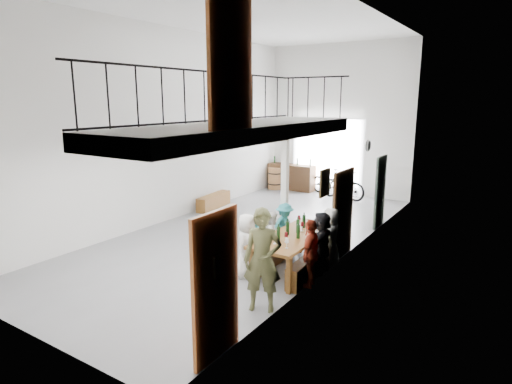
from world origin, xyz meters
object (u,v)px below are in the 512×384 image
Objects in this scene: bench_inner at (273,254)px; tasting_table at (296,238)px; bicycle_near at (329,182)px; host_standing at (262,260)px; oak_barrel at (275,178)px; serving_counter at (291,177)px; side_bench at (214,201)px.

tasting_table is at bearing -11.97° from bench_inner.
host_standing is at bearing -136.00° from bicycle_near.
host_standing is at bearing -80.01° from tasting_table.
bench_inner is 7.95m from oak_barrel.
tasting_table is 8.25m from serving_counter.
serving_counter is at bearing 111.88° from bench_inner.
tasting_table is at bearing -56.99° from oak_barrel.
oak_barrel reaches higher than tasting_table.
oak_barrel is at bearing 95.88° from host_standing.
serving_counter reaches higher than oak_barrel.
host_standing is at bearing -45.20° from side_bench.
serving_counter is 1.06× the size of host_standing.
serving_counter is at bearing 110.86° from bicycle_near.
bicycle_near is at bearing 1.18° from oak_barrel.
oak_barrel is (-4.54, 6.99, -0.28)m from tasting_table.
tasting_table is 2.79× the size of oak_barrel.
bench_inner is 2.22m from host_standing.
oak_barrel is 10.06m from host_standing.
oak_barrel is (0.16, 3.76, 0.20)m from side_bench.
tasting_table is at bearing -134.41° from bicycle_near.
bench_inner is 1.00× the size of host_standing.
bicycle_near is at bearing 57.38° from side_bench.
bicycle_near is (2.43, 3.80, 0.27)m from side_bench.
bench_inner is at bearing -60.27° from oak_barrel.
bicycle_near is at bearing 108.04° from tasting_table.
side_bench reaches higher than bench_inner.
serving_counter reaches higher than bench_inner.
bench_inner is 0.94× the size of serving_counter.
side_bench is at bearing 145.62° from tasting_table.
bench_inner is 7.90m from serving_counter.
tasting_table is 1.84m from host_standing.
bicycle_near is at bearing -5.74° from serving_counter.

